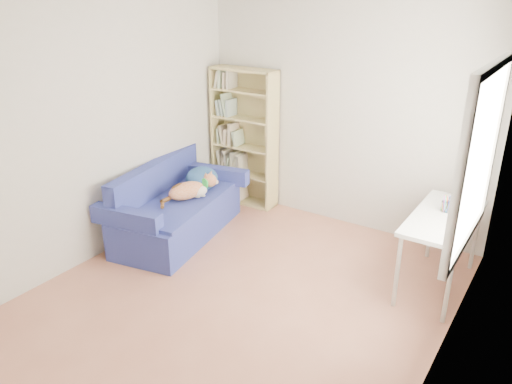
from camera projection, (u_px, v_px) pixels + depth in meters
ground at (243, 294)px, 4.71m from camera, size 4.00×4.00×0.00m
room_shell at (254, 127)px, 4.06m from camera, size 3.54×4.04×2.62m
sofa at (177, 208)px, 5.77m from camera, size 1.10×1.83×0.83m
bookshelf at (244, 143)px, 6.46m from camera, size 0.89×0.28×1.77m
desk at (444, 223)px, 4.60m from camera, size 0.54×1.18×0.75m
pen_cup at (446, 205)px, 4.63m from camera, size 0.09×0.09×0.16m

